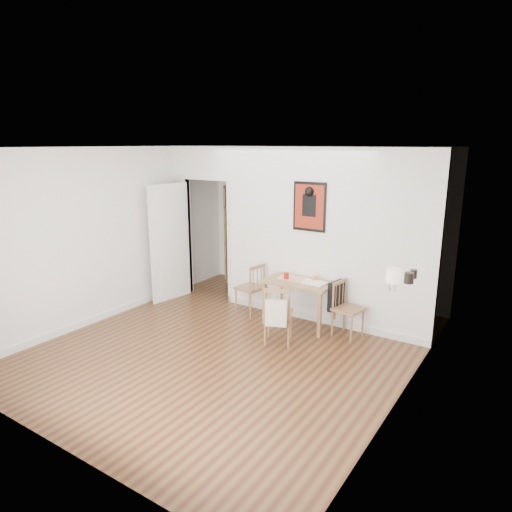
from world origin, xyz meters
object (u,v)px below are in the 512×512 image
Objects in this scene: chair_front at (278,314)px; bookshelf at (246,237)px; chair_right at (347,308)px; orange_fruit at (314,278)px; mantel_lamp at (394,277)px; fireplace at (404,331)px; ceramic_jar_a at (409,278)px; notebook at (314,283)px; dining_table at (300,286)px; ceramic_jar_b at (414,274)px; red_glass at (286,276)px; chair_left at (250,288)px.

chair_front is 2.76m from bookshelf.
chair_right reaches higher than orange_fruit.
mantel_lamp is at bearing -50.90° from chair_right.
chair_right is 0.64× the size of fireplace.
bookshelf is at bearing 154.01° from chair_right.
chair_front is 0.65× the size of fireplace.
ceramic_jar_a reaches higher than chair_right.
mantel_lamp is (1.45, -1.15, 0.61)m from notebook.
dining_table is 3.05× the size of notebook.
fireplace is at bearing -28.89° from notebook.
notebook is 1.38× the size of mantel_lamp.
ceramic_jar_b is at bearing -18.40° from dining_table.
notebook is (0.23, -0.01, 0.09)m from dining_table.
dining_table is 2.16m from mantel_lamp.
orange_fruit is 0.13m from notebook.
bookshelf is at bearing 133.74° from chair_front.
red_glass is 0.81× the size of ceramic_jar_a.
red_glass is (-0.21, -0.05, 0.13)m from dining_table.
ceramic_jar_a is at bearing -38.55° from chair_right.
ceramic_jar_b is (0.06, 0.58, -0.10)m from mantel_lamp.
fireplace is (3.58, -2.09, -0.32)m from bookshelf.
fireplace is 12.53× the size of red_glass.
orange_fruit is at bearing 81.41° from chair_front.
ceramic_jar_a is at bearing -27.75° from notebook.
chair_right is at bearing 129.10° from mantel_lamp.
fireplace reaches higher than notebook.
mantel_lamp is at bearing -15.22° from chair_front.
chair_left is 2.88m from ceramic_jar_a.
bookshelf is at bearing 141.30° from red_glass.
mantel_lamp is (0.93, -1.15, 0.90)m from chair_right.
orange_fruit is 0.32× the size of mantel_lamp.
chair_right is 0.97× the size of chair_front.
ceramic_jar_a is (1.70, -0.09, 0.81)m from chair_front.
red_glass is at bearing -167.10° from dining_table.
dining_table is at bearing 161.60° from ceramic_jar_b.
ceramic_jar_a is at bearing -29.87° from bookshelf.
dining_table is 8.23× the size of ceramic_jar_a.
chair_right is 2.90m from bookshelf.
chair_front is 0.89m from orange_fruit.
ceramic_jar_b is at bearing -29.92° from chair_right.
mantel_lamp reaches higher than dining_table.
bookshelf is 7.86× the size of mantel_lamp.
chair_front is 0.79m from red_glass.
ceramic_jar_b is (3.56, -1.82, 0.28)m from bookshelf.
chair_left is 0.76m from red_glass.
fireplace is 0.65m from ceramic_jar_b.
fireplace reaches higher than chair_left.
bookshelf is 2.08m from red_glass.
ceramic_jar_b reaches higher than dining_table.
chair_left is 1.64m from bookshelf.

